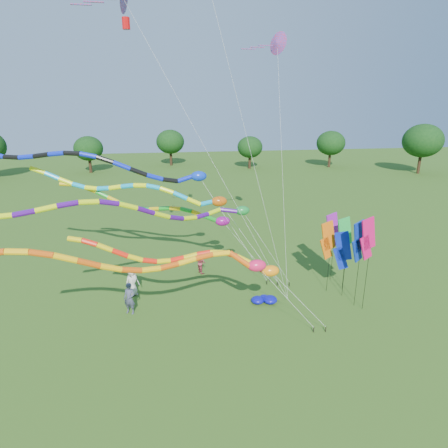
{
  "coord_description": "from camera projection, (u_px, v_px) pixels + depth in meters",
  "views": [
    {
      "loc": [
        -4.42,
        -15.02,
        11.38
      ],
      "look_at": [
        -1.14,
        5.26,
        4.8
      ],
      "focal_mm": 30.0,
      "sensor_mm": 36.0,
      "label": 1
    }
  ],
  "objects": [
    {
      "name": "banner_pole_blue_b",
      "position": [
        359.0,
        242.0,
        20.85
      ],
      "size": [
        1.09,
        0.55,
        5.35
      ],
      "rotation": [
        0.0,
        0.0,
        0.42
      ],
      "color": "black",
      "rests_on": "ground"
    },
    {
      "name": "ground",
      "position": [
        264.0,
        349.0,
        18.26
      ],
      "size": [
        160.0,
        160.0,
        0.0
      ],
      "primitive_type": "plane",
      "color": "#2C5917",
      "rests_on": "ground"
    },
    {
      "name": "banner_pole_green",
      "position": [
        344.0,
        236.0,
        23.05
      ],
      "size": [
        1.16,
        0.23,
        4.88
      ],
      "rotation": [
        0.0,
        0.0,
        0.13
      ],
      "color": "black",
      "rests_on": "ground"
    },
    {
      "name": "tube_kite_red",
      "position": [
        201.0,
        260.0,
        18.48
      ],
      "size": [
        12.41,
        1.83,
        5.98
      ],
      "rotation": [
        0.0,
        0.0,
        -0.17
      ],
      "color": "black",
      "rests_on": "ground"
    },
    {
      "name": "tube_kite_green",
      "position": [
        163.0,
        208.0,
        25.0
      ],
      "size": [
        13.56,
        4.8,
        6.88
      ],
      "rotation": [
        0.0,
        0.0,
        -0.33
      ],
      "color": "black",
      "rests_on": "ground"
    },
    {
      "name": "banner_pole_blue_a",
      "position": [
        342.0,
        251.0,
        22.51
      ],
      "size": [
        1.12,
        0.46,
        4.25
      ],
      "rotation": [
        0.0,
        0.0,
        -0.34
      ],
      "color": "black",
      "rests_on": "ground"
    },
    {
      "name": "tree_ring",
      "position": [
        431.0,
        331.0,
        10.33
      ],
      "size": [
        119.33,
        122.78,
        9.41
      ],
      "color": "#382314",
      "rests_on": "ground"
    },
    {
      "name": "tube_kite_purple",
      "position": [
        166.0,
        211.0,
        18.41
      ],
      "size": [
        14.48,
        5.64,
        8.13
      ],
      "rotation": [
        0.0,
        0.0,
        0.38
      ],
      "color": "black",
      "rests_on": "ground"
    },
    {
      "name": "person_a",
      "position": [
        132.0,
        282.0,
        23.15
      ],
      "size": [
        1.07,
        1.0,
        1.83
      ],
      "primitive_type": "imported",
      "rotation": [
        0.0,
        0.0,
        0.63
      ],
      "color": "beige",
      "rests_on": "ground"
    },
    {
      "name": "delta_kite_high_c",
      "position": [
        277.0,
        43.0,
        22.59
      ],
      "size": [
        3.13,
        5.93,
        15.81
      ],
      "rotation": [
        0.0,
        0.0,
        0.51
      ],
      "color": "black",
      "rests_on": "ground"
    },
    {
      "name": "blue_nylon_heap",
      "position": [
        261.0,
        300.0,
        22.39
      ],
      "size": [
        1.17,
        1.18,
        0.45
      ],
      "color": "#0C0DA0",
      "rests_on": "ground"
    },
    {
      "name": "tube_kite_orange",
      "position": [
        162.0,
        262.0,
        16.17
      ],
      "size": [
        14.74,
        2.15,
        6.85
      ],
      "rotation": [
        0.0,
        0.0,
        0.1
      ],
      "color": "black",
      "rests_on": "ground"
    },
    {
      "name": "tube_kite_cyan",
      "position": [
        151.0,
        192.0,
        22.51
      ],
      "size": [
        14.67,
        2.67,
        8.35
      ],
      "rotation": [
        0.0,
        0.0,
        -0.14
      ],
      "color": "black",
      "rests_on": "ground"
    },
    {
      "name": "banner_pole_violet",
      "position": [
        332.0,
        231.0,
        24.44
      ],
      "size": [
        1.14,
        0.37,
        4.76
      ],
      "rotation": [
        0.0,
        0.0,
        0.26
      ],
      "color": "black",
      "rests_on": "ground"
    },
    {
      "name": "banner_pole_magenta_b",
      "position": [
        368.0,
        239.0,
        20.41
      ],
      "size": [
        1.14,
        0.39,
        5.64
      ],
      "rotation": [
        0.0,
        0.0,
        0.27
      ],
      "color": "black",
      "rests_on": "ground"
    },
    {
      "name": "banner_pole_orange",
      "position": [
        328.0,
        240.0,
        22.75
      ],
      "size": [
        1.15,
        0.35,
        4.75
      ],
      "rotation": [
        0.0,
        0.0,
        0.23
      ],
      "color": "black",
      "rests_on": "ground"
    },
    {
      "name": "person_c",
      "position": [
        201.0,
        262.0,
        26.32
      ],
      "size": [
        0.83,
        0.92,
        1.54
      ],
      "primitive_type": "imported",
      "rotation": [
        0.0,
        0.0,
        1.98
      ],
      "color": "#97363D",
      "rests_on": "ground"
    },
    {
      "name": "person_b",
      "position": [
        129.0,
        298.0,
        21.11
      ],
      "size": [
        0.8,
        0.69,
        1.86
      ],
      "primitive_type": "imported",
      "rotation": [
        0.0,
        0.0,
        -0.43
      ],
      "color": "#404259",
      "rests_on": "ground"
    },
    {
      "name": "tube_kite_blue",
      "position": [
        115.0,
        166.0,
        21.44
      ],
      "size": [
        16.77,
        1.79,
        9.7
      ],
      "rotation": [
        0.0,
        0.0,
        -0.06
      ],
      "color": "black",
      "rests_on": "ground"
    }
  ]
}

